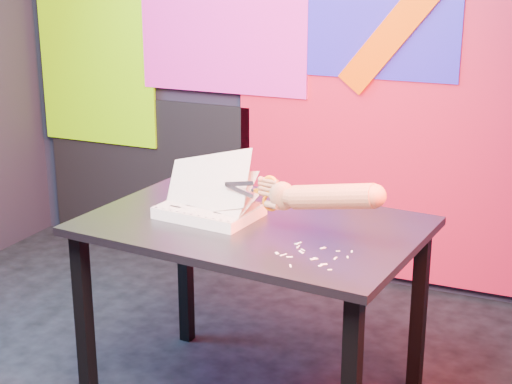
% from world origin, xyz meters
% --- Properties ---
extents(room, '(3.01, 3.01, 2.71)m').
position_xyz_m(room, '(0.00, 0.00, 1.35)').
color(room, black).
rests_on(room, ground).
extents(backdrop, '(2.88, 0.05, 2.08)m').
position_xyz_m(backdrop, '(0.06, 1.46, 0.96)').
color(backdrop, red).
rests_on(backdrop, ground).
extents(work_table, '(1.24, 0.88, 0.75)m').
position_xyz_m(work_table, '(0.51, 0.15, 0.66)').
color(work_table, black).
rests_on(work_table, ground).
extents(printout_stack, '(0.39, 0.29, 0.26)m').
position_xyz_m(printout_stack, '(0.34, 0.14, 0.78)').
color(printout_stack, silver).
rests_on(printout_stack, work_table).
extents(scissors, '(0.23, 0.05, 0.13)m').
position_xyz_m(scissors, '(0.58, 0.09, 0.88)').
color(scissors, silver).
rests_on(scissors, printout_stack).
extents(hand_forearm, '(0.46, 0.14, 0.15)m').
position_xyz_m(hand_forearm, '(0.80, 0.05, 0.91)').
color(hand_forearm, '#B2734C').
rests_on(hand_forearm, work_table).
extents(paper_clippings, '(0.23, 0.22, 0.00)m').
position_xyz_m(paper_clippings, '(0.80, -0.07, 0.75)').
color(paper_clippings, silver).
rests_on(paper_clippings, work_table).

